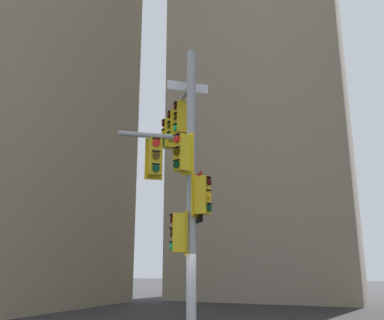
# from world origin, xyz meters

# --- Properties ---
(building_mid_block) EXTENTS (12.31, 12.31, 45.81)m
(building_mid_block) POSITION_xyz_m (-2.63, 21.62, 22.90)
(building_mid_block) COLOR tan
(building_mid_block) RESTS_ON ground
(signal_pole_assembly) EXTENTS (2.57, 3.65, 8.26)m
(signal_pole_assembly) POSITION_xyz_m (-0.42, 0.30, 4.88)
(signal_pole_assembly) COLOR #9EA0A3
(signal_pole_assembly) RESTS_ON ground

